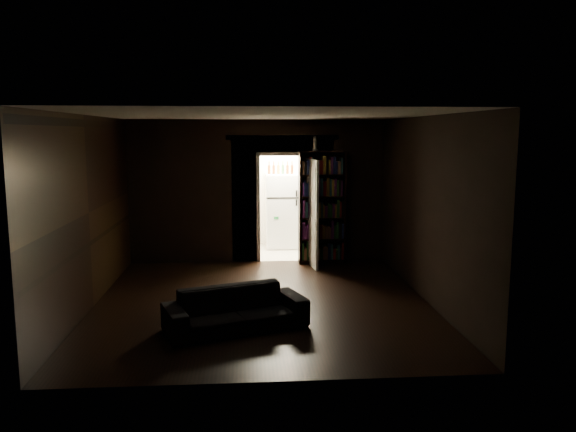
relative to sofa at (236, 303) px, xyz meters
name	(u,v)px	position (x,y,z in m)	size (l,w,h in m)	color
ground	(262,302)	(0.38, 1.12, -0.35)	(5.50, 5.50, 0.00)	black
room_walls	(259,185)	(0.37, 2.19, 1.33)	(5.02, 5.61, 2.84)	black
kitchen_alcove	(279,195)	(0.88, 4.99, 0.86)	(2.20, 1.80, 2.60)	#BDB7A5
sofa	(236,303)	(0.00, 0.00, 0.00)	(1.83, 0.79, 0.70)	black
bookshelf	(322,207)	(1.63, 3.67, 0.75)	(0.90, 0.32, 2.20)	black
refrigerator	(282,211)	(0.96, 5.23, 0.47)	(0.74, 0.68, 1.65)	white
door	(312,213)	(1.40, 3.43, 0.67)	(0.85, 0.05, 2.05)	silver
figurine	(315,143)	(1.49, 3.75, 1.99)	(0.10, 0.10, 0.29)	white
bottles	(281,168)	(0.91, 5.13, 1.44)	(0.69, 0.09, 0.28)	black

